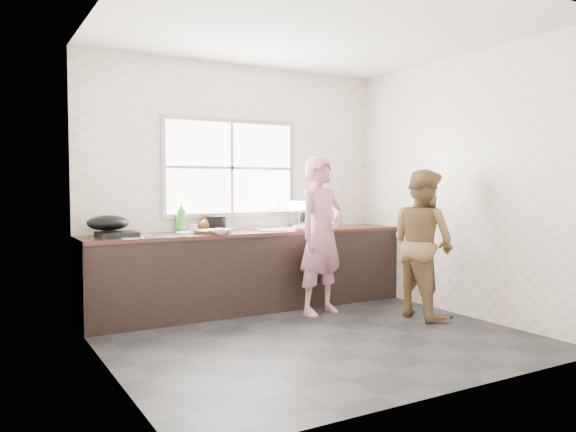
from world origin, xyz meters
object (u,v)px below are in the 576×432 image
bottle_green (181,217)px  dish_rack (310,214)px  bowl_mince (219,232)px  burner (117,234)px  pot_lid_left (132,238)px  person_side (423,243)px  bowl_held (300,227)px  wok (108,223)px  bottle_brown_tall (181,224)px  pot_lid_right (138,235)px  cutting_board (212,232)px  glass_jar (194,229)px  plate_food (186,233)px  black_pot (215,223)px  bottle_brown_short (205,224)px  bowl_crabs (325,227)px  woman (321,241)px

bottle_green → dish_rack: size_ratio=0.79×
bowl_mince → burner: 0.99m
bottle_green → pot_lid_left: 0.79m
person_side → bowl_held: 1.32m
dish_rack → wok: bearing=159.8°
bottle_brown_tall → pot_lid_right: 0.55m
cutting_board → glass_jar: size_ratio=3.86×
bowl_mince → bowl_held: bowl_held is taller
pot_lid_right → plate_food: bearing=-0.2°
cutting_board → black_pot: (0.17, 0.32, 0.06)m
dish_rack → pot_lid_left: 2.27m
cutting_board → bottle_brown_short: bearing=81.3°
person_side → pot_lid_right: 2.88m
dish_rack → black_pot: bearing=154.9°
bottle_brown_tall → glass_jar: size_ratio=1.87×
pot_lid_left → bottle_brown_short: bearing=26.0°
burner → plate_food: bearing=4.8°
bowl_held → pot_lid_right: bowl_held is taller
wok → bottle_brown_tall: bearing=13.2°
burner → dish_rack: bearing=5.7°
cutting_board → glass_jar: 0.19m
black_pot → glass_jar: black_pot is taller
black_pot → bottle_green: 0.40m
pot_lid_left → bowl_mince: bearing=0.0°
bowl_crabs → pot_lid_right: size_ratio=0.74×
woman → plate_food: bearing=141.5°
plate_food → bottle_green: bottle_green is taller
dish_rack → pot_lid_right: bearing=160.5°
bowl_mince → bowl_crabs: size_ratio=1.09×
bowl_crabs → bottle_brown_tall: bearing=164.0°
person_side → bottle_green: bearing=55.0°
bowl_mince → bowl_crabs: 1.29m
pot_lid_left → person_side: bearing=-19.7°
woman → bottle_green: (-1.26, 0.78, 0.25)m
burner → wok: bearing=136.0°
bowl_crabs → dish_rack: (0.06, 0.42, 0.12)m
wok → dish_rack: (2.39, 0.17, 0.02)m
glass_jar → plate_food: bearing=130.4°
glass_jar → dish_rack: size_ratio=0.23×
bowl_held → bottle_brown_short: bottle_brown_short is taller
woman → plate_food: 1.41m
bowl_held → black_pot: black_pot is taller
bowl_crabs → burner: bowl_crabs is taller
plate_food → pot_lid_left: bearing=-158.4°
bowl_mince → dish_rack: size_ratio=0.51×
burner → cutting_board: bearing=-3.9°
plate_food → dish_rack: 1.62m
cutting_board → bowl_held: (0.99, -0.12, 0.01)m
bowl_mince → bottle_green: (-0.24, 0.44, 0.14)m
bowl_crabs → bottle_brown_short: 1.35m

